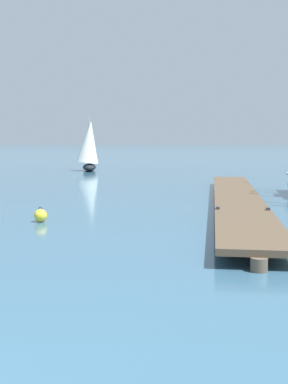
{
  "coord_description": "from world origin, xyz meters",
  "views": [
    {
      "loc": [
        3.45,
        -2.82,
        2.75
      ],
      "look_at": [
        1.82,
        9.7,
        1.4
      ],
      "focal_mm": 47.34,
      "sensor_mm": 36.0,
      "label": 1
    }
  ],
  "objects": [
    {
      "name": "distant_sailboat",
      "position": [
        -6.62,
        38.88,
        2.09
      ],
      "size": [
        2.6,
        3.9,
        4.72
      ],
      "color": "black",
      "rests_on": "ground"
    },
    {
      "name": "mooring_buoy",
      "position": [
        -2.04,
        13.05,
        0.22
      ],
      "size": [
        0.43,
        0.43,
        0.5
      ],
      "color": "yellow",
      "rests_on": "ground"
    },
    {
      "name": "floating_dock",
      "position": [
        4.56,
        17.64,
        0.36
      ],
      "size": [
        1.93,
        20.38,
        0.53
      ],
      "color": "brown",
      "rests_on": "ground"
    }
  ]
}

